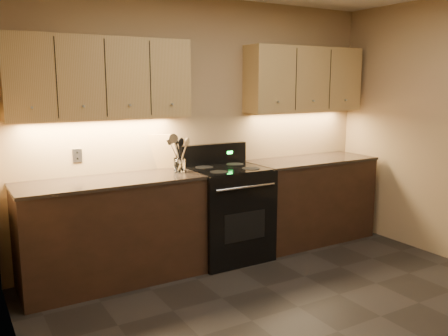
{
  "coord_description": "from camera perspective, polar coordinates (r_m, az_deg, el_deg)",
  "views": [
    {
      "loc": [
        -2.3,
        -2.29,
        1.75
      ],
      "look_at": [
        -0.09,
        1.45,
        0.98
      ],
      "focal_mm": 38.0,
      "sensor_mm": 36.0,
      "label": 1
    }
  ],
  "objects": [
    {
      "name": "counter_left",
      "position": [
        4.36,
        -13.3,
        -7.36
      ],
      "size": [
        1.62,
        0.62,
        0.93
      ],
      "color": "black",
      "rests_on": "ground"
    },
    {
      "name": "wall_left",
      "position": [
        2.35,
        -22.59,
        -1.79
      ],
      "size": [
        0.04,
        4.0,
        2.6
      ],
      "primitive_type": "cube",
      "color": "#9A865B",
      "rests_on": "ground"
    },
    {
      "name": "black_turner",
      "position": [
        4.47,
        -5.12,
        1.72
      ],
      "size": [
        0.14,
        0.13,
        0.33
      ],
      "primitive_type": null,
      "rotation": [
        -0.14,
        -0.11,
        0.29
      ],
      "color": "black",
      "rests_on": "utensil_crock"
    },
    {
      "name": "wooden_spoon",
      "position": [
        4.45,
        -5.56,
        1.67
      ],
      "size": [
        0.18,
        0.08,
        0.32
      ],
      "primitive_type": null,
      "rotation": [
        -0.02,
        0.38,
        0.12
      ],
      "color": "tan",
      "rests_on": "utensil_crock"
    },
    {
      "name": "steel_skimmer",
      "position": [
        4.47,
        -5.1,
        1.86
      ],
      "size": [
        0.17,
        0.1,
        0.35
      ],
      "primitive_type": null,
      "rotation": [
        -0.03,
        -0.25,
        -0.03
      ],
      "color": "silver",
      "rests_on": "utensil_crock"
    },
    {
      "name": "wall_back",
      "position": [
        4.89,
        -2.36,
        4.77
      ],
      "size": [
        4.0,
        0.04,
        2.6
      ],
      "primitive_type": "cube",
      "color": "#9A865B",
      "rests_on": "ground"
    },
    {
      "name": "upper_cab_right",
      "position": [
        5.41,
        9.65,
        10.45
      ],
      "size": [
        1.44,
        0.3,
        0.7
      ],
      "primitive_type": "cube",
      "color": "tan",
      "rests_on": "wall_back"
    },
    {
      "name": "cutting_board",
      "position": [
        4.68,
        -7.38,
        1.98
      ],
      "size": [
        0.27,
        0.12,
        0.34
      ],
      "primitive_type": "cube",
      "rotation": [
        0.09,
        0.0,
        -0.3
      ],
      "color": "tan",
      "rests_on": "counter_left"
    },
    {
      "name": "stove",
      "position": [
        4.8,
        0.37,
        -5.29
      ],
      "size": [
        0.76,
        0.68,
        1.14
      ],
      "color": "black",
      "rests_on": "ground"
    },
    {
      "name": "black_spoon",
      "position": [
        4.5,
        -5.58,
        1.65
      ],
      "size": [
        0.1,
        0.09,
        0.31
      ],
      "primitive_type": null,
      "rotation": [
        0.1,
        0.08,
        0.15
      ],
      "color": "black",
      "rests_on": "utensil_crock"
    },
    {
      "name": "steel_spatula",
      "position": [
        4.5,
        -5.06,
        1.93
      ],
      "size": [
        0.23,
        0.1,
        0.35
      ],
      "primitive_type": null,
      "rotation": [
        0.1,
        -0.42,
        -0.24
      ],
      "color": "silver",
      "rests_on": "utensil_crock"
    },
    {
      "name": "utensil_crock",
      "position": [
        4.49,
        -5.36,
        0.31
      ],
      "size": [
        0.12,
        0.12,
        0.14
      ],
      "color": "white",
      "rests_on": "counter_left"
    },
    {
      "name": "counter_right",
      "position": [
        5.45,
        10.25,
        -3.74
      ],
      "size": [
        1.46,
        0.62,
        0.93
      ],
      "color": "black",
      "rests_on": "ground"
    },
    {
      "name": "floor",
      "position": [
        3.69,
        13.54,
        -18.57
      ],
      "size": [
        4.0,
        4.0,
        0.0
      ],
      "primitive_type": "plane",
      "color": "black",
      "rests_on": "ground"
    },
    {
      "name": "upper_cab_left",
      "position": [
        4.31,
        -14.63,
        10.4
      ],
      "size": [
        1.6,
        0.3,
        0.7
      ],
      "primitive_type": "cube",
      "color": "tan",
      "rests_on": "wall_back"
    },
    {
      "name": "outlet_plate",
      "position": [
        4.44,
        -17.24,
        1.45
      ],
      "size": [
        0.08,
        0.01,
        0.12
      ],
      "primitive_type": "cube",
      "color": "#B2B5BA",
      "rests_on": "wall_back"
    }
  ]
}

